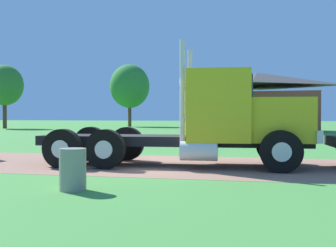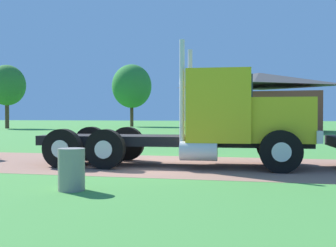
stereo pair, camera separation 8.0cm
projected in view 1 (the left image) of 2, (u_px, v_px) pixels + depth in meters
ground_plane at (141, 164)px, 12.96m from camera, size 200.00×200.00×0.00m
dirt_track at (141, 164)px, 12.96m from camera, size 120.00×5.45×0.01m
truck_foreground_white at (216, 122)px, 12.40m from camera, size 8.08×2.99×3.53m
steel_barrel at (73, 170)px, 8.42m from camera, size 0.52×0.52×0.83m
shed_building at (257, 103)px, 39.57m from camera, size 11.58×8.84×5.39m
tree_left at (5, 85)px, 47.71m from camera, size 4.11×4.11×7.08m
tree_mid at (130, 86)px, 55.64m from camera, size 5.13×5.13×8.07m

